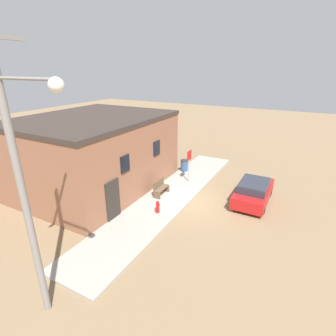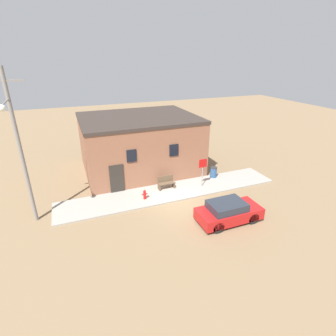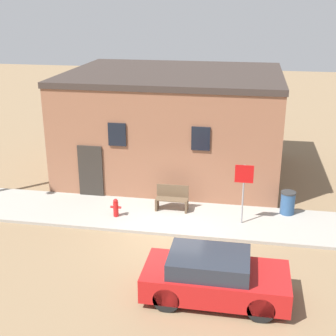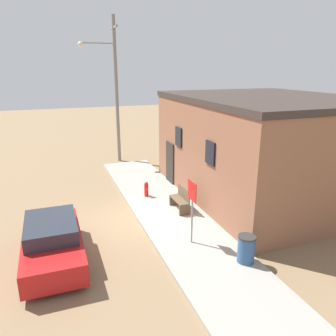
# 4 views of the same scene
# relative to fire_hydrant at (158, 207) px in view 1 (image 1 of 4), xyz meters

# --- Properties ---
(ground_plane) EXTENTS (80.00, 80.00, 0.00)m
(ground_plane) POSITION_rel_fire_hydrant_xyz_m (2.13, -0.99, -0.46)
(ground_plane) COLOR #846B4C
(sidewalk) EXTENTS (16.17, 2.75, 0.11)m
(sidewalk) POSITION_rel_fire_hydrant_xyz_m (2.13, 0.38, -0.40)
(sidewalk) COLOR #9E998E
(sidewalk) RESTS_ON ground
(brick_building) EXTENTS (9.31, 7.44, 4.63)m
(brick_building) POSITION_rel_fire_hydrant_xyz_m (1.26, 5.42, 1.86)
(brick_building) COLOR #8E5B42
(brick_building) RESTS_ON ground
(fire_hydrant) EXTENTS (0.40, 0.19, 0.69)m
(fire_hydrant) POSITION_rel_fire_hydrant_xyz_m (0.00, 0.00, 0.00)
(fire_hydrant) COLOR red
(fire_hydrant) RESTS_ON sidewalk
(stop_sign) EXTENTS (0.64, 0.06, 2.19)m
(stop_sign) POSITION_rel_fire_hydrant_xyz_m (4.55, 0.24, 1.18)
(stop_sign) COLOR gray
(stop_sign) RESTS_ON sidewalk
(bench) EXTENTS (1.21, 0.44, 0.95)m
(bench) POSITION_rel_fire_hydrant_xyz_m (1.93, 0.92, 0.09)
(bench) COLOR brown
(bench) RESTS_ON sidewalk
(trash_bin) EXTENTS (0.55, 0.55, 0.86)m
(trash_bin) POSITION_rel_fire_hydrant_xyz_m (6.19, 1.34, 0.09)
(trash_bin) COLOR #2D517F
(trash_bin) RESTS_ON sidewalk
(utility_pole) EXTENTS (1.80, 2.22, 8.77)m
(utility_pole) POSITION_rel_fire_hydrant_xyz_m (-6.80, 0.02, 4.34)
(utility_pole) COLOR gray
(utility_pole) RESTS_ON ground
(parked_car) EXTENTS (3.86, 1.73, 1.32)m
(parked_car) POSITION_rel_fire_hydrant_xyz_m (3.93, -4.19, 0.19)
(parked_car) COLOR black
(parked_car) RESTS_ON ground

